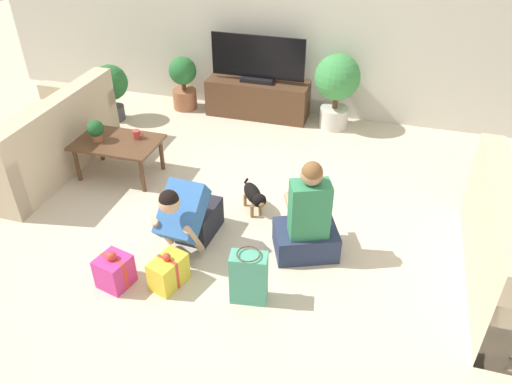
{
  "coord_description": "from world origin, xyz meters",
  "views": [
    {
      "loc": [
        1.16,
        -3.42,
        2.85
      ],
      "look_at": [
        0.17,
        -0.02,
        0.45
      ],
      "focal_mm": 35.0,
      "sensor_mm": 36.0,
      "label": 1
    }
  ],
  "objects_px": {
    "tv_console": "(258,99)",
    "tv": "(258,62)",
    "potted_plant_back_right": "(337,84)",
    "potted_plant_back_left": "(183,81)",
    "tabletop_plant": "(96,130)",
    "person_kneeling": "(189,215)",
    "gift_bag_a": "(249,277)",
    "sofa_left": "(40,143)",
    "dog": "(254,196)",
    "person_sitting": "(307,223)",
    "gift_box_b": "(114,271)",
    "gift_box_a": "(168,272)",
    "potted_plant_corner_left": "(111,86)",
    "coffee_table": "(118,145)",
    "mug": "(137,135)"
  },
  "relations": [
    {
      "from": "person_kneeling",
      "to": "tabletop_plant",
      "type": "relative_size",
      "value": 3.49
    },
    {
      "from": "sofa_left",
      "to": "gift_bag_a",
      "type": "xyz_separation_m",
      "value": [
        2.72,
        -1.26,
        -0.07
      ]
    },
    {
      "from": "potted_plant_back_left",
      "to": "gift_box_b",
      "type": "distance_m",
      "value": 3.36
    },
    {
      "from": "sofa_left",
      "to": "tv",
      "type": "distance_m",
      "value": 2.71
    },
    {
      "from": "dog",
      "to": "mug",
      "type": "height_order",
      "value": "mug"
    },
    {
      "from": "potted_plant_back_right",
      "to": "tabletop_plant",
      "type": "relative_size",
      "value": 4.15
    },
    {
      "from": "sofa_left",
      "to": "person_kneeling",
      "type": "xyz_separation_m",
      "value": [
        2.04,
        -0.78,
        0.03
      ]
    },
    {
      "from": "person_kneeling",
      "to": "potted_plant_back_right",
      "type": "bearing_deg",
      "value": 76.04
    },
    {
      "from": "sofa_left",
      "to": "potted_plant_back_right",
      "type": "height_order",
      "value": "potted_plant_back_right"
    },
    {
      "from": "potted_plant_corner_left",
      "to": "mug",
      "type": "distance_m",
      "value": 1.42
    },
    {
      "from": "tv_console",
      "to": "tv",
      "type": "distance_m",
      "value": 0.49
    },
    {
      "from": "gift_bag_a",
      "to": "tabletop_plant",
      "type": "distance_m",
      "value": 2.43
    },
    {
      "from": "tv_console",
      "to": "person_kneeling",
      "type": "bearing_deg",
      "value": -86.43
    },
    {
      "from": "potted_plant_corner_left",
      "to": "coffee_table",
      "type": "bearing_deg",
      "value": -57.91
    },
    {
      "from": "potted_plant_back_right",
      "to": "gift_bag_a",
      "type": "distance_m",
      "value": 3.14
    },
    {
      "from": "potted_plant_back_right",
      "to": "person_kneeling",
      "type": "xyz_separation_m",
      "value": [
        -0.84,
        -2.64,
        -0.25
      ]
    },
    {
      "from": "tv",
      "to": "tabletop_plant",
      "type": "distance_m",
      "value": 2.21
    },
    {
      "from": "tv",
      "to": "dog",
      "type": "height_order",
      "value": "tv"
    },
    {
      "from": "coffee_table",
      "to": "potted_plant_back_left",
      "type": "height_order",
      "value": "potted_plant_back_left"
    },
    {
      "from": "gift_box_a",
      "to": "potted_plant_back_right",
      "type": "bearing_deg",
      "value": 75.45
    },
    {
      "from": "sofa_left",
      "to": "gift_box_a",
      "type": "distance_m",
      "value": 2.44
    },
    {
      "from": "gift_box_b",
      "to": "tabletop_plant",
      "type": "height_order",
      "value": "tabletop_plant"
    },
    {
      "from": "potted_plant_corner_left",
      "to": "gift_box_a",
      "type": "bearing_deg",
      "value": -53.16
    },
    {
      "from": "gift_box_a",
      "to": "tabletop_plant",
      "type": "height_order",
      "value": "tabletop_plant"
    },
    {
      "from": "potted_plant_back_left",
      "to": "dog",
      "type": "bearing_deg",
      "value": -52.4
    },
    {
      "from": "gift_box_a",
      "to": "tabletop_plant",
      "type": "bearing_deg",
      "value": 135.82
    },
    {
      "from": "person_sitting",
      "to": "gift_bag_a",
      "type": "distance_m",
      "value": 0.73
    },
    {
      "from": "potted_plant_corner_left",
      "to": "gift_box_b",
      "type": "relative_size",
      "value": 2.19
    },
    {
      "from": "gift_bag_a",
      "to": "tabletop_plant",
      "type": "height_order",
      "value": "tabletop_plant"
    },
    {
      "from": "coffee_table",
      "to": "person_kneeling",
      "type": "xyz_separation_m",
      "value": [
        1.16,
        -0.87,
        -0.04
      ]
    },
    {
      "from": "dog",
      "to": "gift_box_b",
      "type": "bearing_deg",
      "value": -159.56
    },
    {
      "from": "sofa_left",
      "to": "gift_box_b",
      "type": "height_order",
      "value": "sofa_left"
    },
    {
      "from": "tv",
      "to": "potted_plant_corner_left",
      "type": "xyz_separation_m",
      "value": [
        -1.73,
        -0.63,
        -0.27
      ]
    },
    {
      "from": "potted_plant_corner_left",
      "to": "gift_bag_a",
      "type": "bearing_deg",
      "value": -44.61
    },
    {
      "from": "dog",
      "to": "tv",
      "type": "bearing_deg",
      "value": 68.51
    },
    {
      "from": "gift_box_b",
      "to": "gift_bag_a",
      "type": "distance_m",
      "value": 1.08
    },
    {
      "from": "gift_bag_a",
      "to": "person_sitting",
      "type": "bearing_deg",
      "value": 64.51
    },
    {
      "from": "potted_plant_back_left",
      "to": "mug",
      "type": "height_order",
      "value": "potted_plant_back_left"
    },
    {
      "from": "person_sitting",
      "to": "mug",
      "type": "height_order",
      "value": "person_sitting"
    },
    {
      "from": "potted_plant_back_right",
      "to": "potted_plant_back_left",
      "type": "bearing_deg",
      "value": 180.0
    },
    {
      "from": "gift_box_b",
      "to": "gift_bag_a",
      "type": "xyz_separation_m",
      "value": [
        1.06,
        0.14,
        0.09
      ]
    },
    {
      "from": "mug",
      "to": "tv_console",
      "type": "bearing_deg",
      "value": 64.49
    },
    {
      "from": "potted_plant_back_right",
      "to": "mug",
      "type": "xyz_separation_m",
      "value": [
        -1.82,
        -1.65,
        -0.12
      ]
    },
    {
      "from": "sofa_left",
      "to": "person_sitting",
      "type": "xyz_separation_m",
      "value": [
        3.03,
        -0.61,
        0.04
      ]
    },
    {
      "from": "person_kneeling",
      "to": "gift_bag_a",
      "type": "height_order",
      "value": "person_kneeling"
    },
    {
      "from": "potted_plant_corner_left",
      "to": "gift_box_a",
      "type": "distance_m",
      "value": 3.22
    },
    {
      "from": "gift_box_a",
      "to": "gift_bag_a",
      "type": "distance_m",
      "value": 0.66
    },
    {
      "from": "sofa_left",
      "to": "potted_plant_back_right",
      "type": "xyz_separation_m",
      "value": [
        2.88,
        1.86,
        0.28
      ]
    },
    {
      "from": "potted_plant_back_right",
      "to": "person_sitting",
      "type": "distance_m",
      "value": 2.48
    },
    {
      "from": "sofa_left",
      "to": "mug",
      "type": "height_order",
      "value": "sofa_left"
    }
  ]
}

